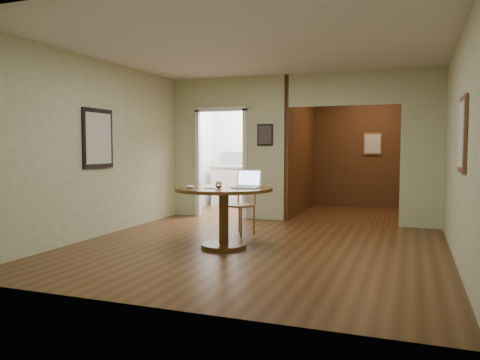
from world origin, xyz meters
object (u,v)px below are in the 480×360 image
(open_laptop, at_px, (247,183))
(chair, at_px, (243,198))
(dining_table, at_px, (224,203))
(closed_laptop, at_px, (239,186))

(open_laptop, bearing_deg, chair, 111.94)
(chair, bearing_deg, open_laptop, -46.53)
(open_laptop, bearing_deg, dining_table, -175.93)
(dining_table, relative_size, open_laptop, 3.85)
(open_laptop, height_order, closed_laptop, open_laptop)
(chair, distance_m, closed_laptop, 0.94)
(dining_table, height_order, closed_laptop, closed_laptop)
(dining_table, relative_size, closed_laptop, 4.49)
(dining_table, height_order, chair, chair)
(dining_table, relative_size, chair, 1.30)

